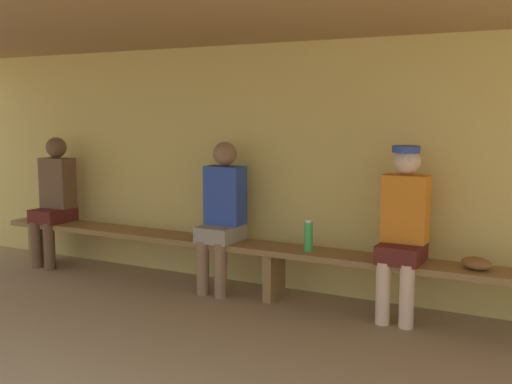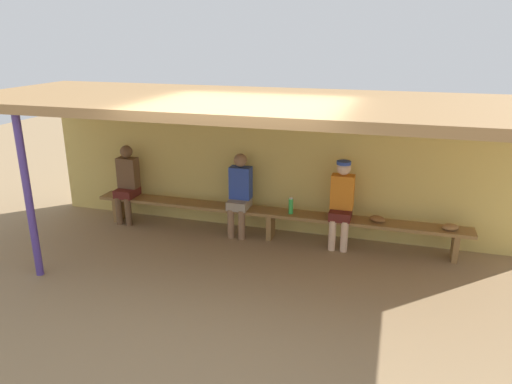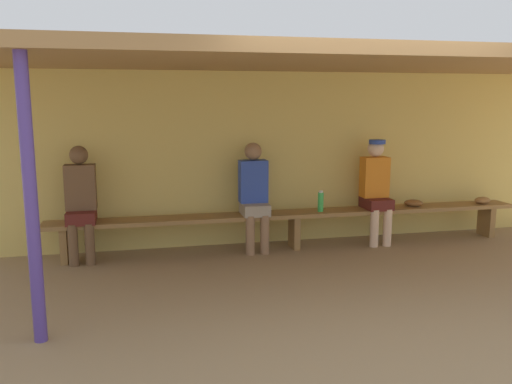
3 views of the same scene
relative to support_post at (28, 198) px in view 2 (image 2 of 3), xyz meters
The scene contains 11 objects.
ground_plane 2.95m from the support_post, 11.58° to the left, with size 24.00×24.00×0.00m, color #937754.
back_wall 3.70m from the support_post, 43.52° to the left, with size 8.00×0.20×2.20m, color #D8BC60.
dugout_roof 3.18m from the support_post, 24.96° to the left, with size 8.00×2.80×0.12m, color #9E7547.
support_post is the anchor object (origin of this frame).
bench 3.48m from the support_post, 38.03° to the left, with size 6.00×0.36×0.46m.
player_in_white 4.34m from the support_post, 29.09° to the left, with size 0.34×0.42×1.34m.
player_leftmost 2.14m from the support_post, 86.26° to the left, with size 0.34×0.42×1.34m.
player_in_red 3.04m from the support_post, 44.14° to the left, with size 0.34×0.42×1.34m.
water_bottle_green 3.69m from the support_post, 34.39° to the left, with size 0.07×0.07×0.27m.
baseball_glove_tan 4.84m from the support_post, 25.93° to the left, with size 0.24×0.17×0.09m, color brown.
baseball_glove_worn 5.75m from the support_post, 21.23° to the left, with size 0.24×0.17×0.09m, color olive.
Camera 2 is at (1.80, -5.29, 3.10)m, focal length 33.52 mm.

